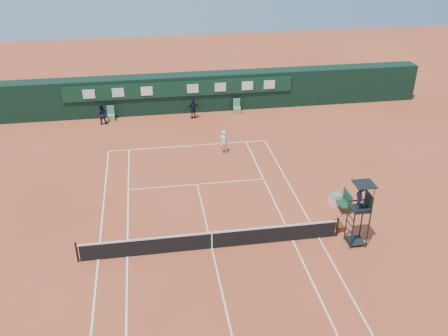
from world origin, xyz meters
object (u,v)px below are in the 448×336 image
at_px(tennis_net, 212,240).
at_px(cooler, 335,199).
at_px(player_bench, 345,200).
at_px(player, 224,142).
at_px(umpire_chair, 361,201).

relative_size(tennis_net, cooler, 20.00).
relative_size(player_bench, player, 0.73).
xyz_separation_m(player_bench, cooler, (-0.32, 0.57, -0.27)).
bearing_deg(cooler, player_bench, -60.95).
bearing_deg(tennis_net, cooler, 21.48).
bearing_deg(umpire_chair, player_bench, 78.35).
distance_m(player_bench, player, 9.78).
bearing_deg(cooler, tennis_net, -158.52).
distance_m(tennis_net, cooler, 7.97).
bearing_deg(cooler, player, 124.29).
height_order(player_bench, player, player).
height_order(tennis_net, cooler, tennis_net).
distance_m(tennis_net, player_bench, 8.08).
relative_size(player_bench, cooler, 1.86).
xyz_separation_m(tennis_net, player, (2.27, 10.46, 0.31)).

